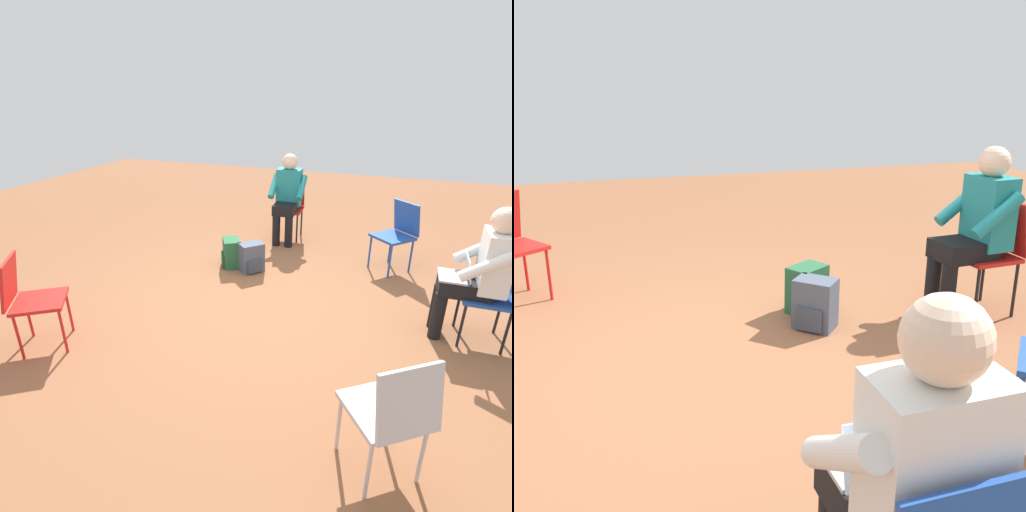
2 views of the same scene
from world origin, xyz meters
TOP-DOWN VIEW (x-y plane):
  - ground_plane at (0.00, 0.00)m, footprint 14.00×14.00m
  - chair_west at (-2.11, -0.36)m, footprint 0.46×0.42m
  - person_with_laptop at (-0.10, 1.88)m, footprint 0.49×0.52m
  - person_in_teal at (-1.94, -0.35)m, footprint 0.54×0.51m
  - backpack_near_laptop_user at (-0.80, -0.73)m, footprint 0.34×0.31m
  - backpack_by_empty_chair at (-0.75, -0.45)m, footprint 0.34×0.34m

SIDE VIEW (x-z plane):
  - ground_plane at x=0.00m, z-range 0.00..0.00m
  - backpack_near_laptop_user at x=-0.80m, z-range -0.02..0.34m
  - backpack_by_empty_chair at x=-0.75m, z-range -0.02..0.34m
  - chair_west at x=-2.11m, z-range 0.07..0.92m
  - person_with_laptop at x=-0.10m, z-range 0.07..1.31m
  - person_in_teal at x=-1.94m, z-range 0.07..1.31m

